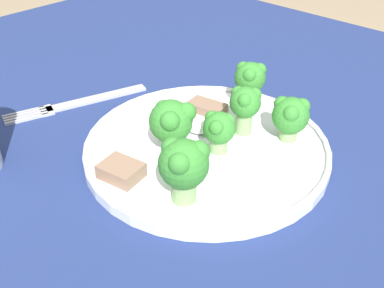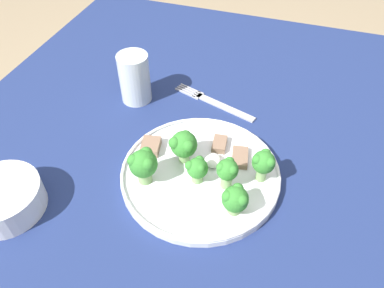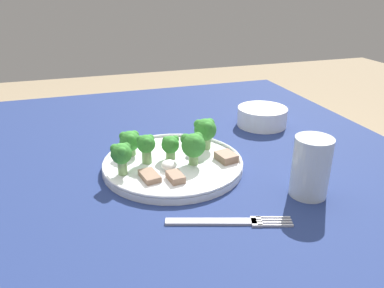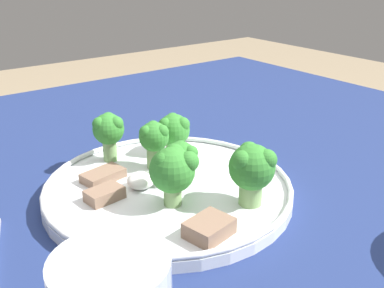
# 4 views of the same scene
# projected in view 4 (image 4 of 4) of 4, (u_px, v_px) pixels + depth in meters

# --- Properties ---
(table) EXTENTS (1.20, 1.03, 0.73)m
(table) POSITION_uv_depth(u_px,v_px,m) (157.00, 270.00, 0.53)
(table) COLOR navy
(table) RESTS_ON ground_plane
(dinner_plate) EXTENTS (0.27, 0.27, 0.02)m
(dinner_plate) POSITION_uv_depth(u_px,v_px,m) (170.00, 189.00, 0.49)
(dinner_plate) COLOR white
(dinner_plate) RESTS_ON table
(broccoli_floret_near_rim_left) EXTENTS (0.05, 0.05, 0.06)m
(broccoli_floret_near_rim_left) POSITION_uv_depth(u_px,v_px,m) (252.00, 168.00, 0.44)
(broccoli_floret_near_rim_left) COLOR #7FA866
(broccoli_floret_near_rim_left) RESTS_ON dinner_plate
(broccoli_floret_center_left) EXTENTS (0.04, 0.04, 0.06)m
(broccoli_floret_center_left) POSITION_uv_depth(u_px,v_px,m) (154.00, 138.00, 0.52)
(broccoli_floret_center_left) COLOR #7FA866
(broccoli_floret_center_left) RESTS_ON dinner_plate
(broccoli_floret_back_left) EXTENTS (0.04, 0.04, 0.06)m
(broccoli_floret_back_left) POSITION_uv_depth(u_px,v_px,m) (109.00, 130.00, 0.54)
(broccoli_floret_back_left) COLOR #7FA866
(broccoli_floret_back_left) RESTS_ON dinner_plate
(broccoli_floret_front_left) EXTENTS (0.04, 0.04, 0.05)m
(broccoli_floret_front_left) POSITION_uv_depth(u_px,v_px,m) (182.00, 158.00, 0.49)
(broccoli_floret_front_left) COLOR #7FA866
(broccoli_floret_front_left) RESTS_ON dinner_plate
(broccoli_floret_center_back) EXTENTS (0.04, 0.04, 0.05)m
(broccoli_floret_center_back) POSITION_uv_depth(u_px,v_px,m) (174.00, 130.00, 0.57)
(broccoli_floret_center_back) COLOR #7FA866
(broccoli_floret_center_back) RESTS_ON dinner_plate
(broccoli_floret_mid_cluster) EXTENTS (0.05, 0.05, 0.06)m
(broccoli_floret_mid_cluster) POSITION_uv_depth(u_px,v_px,m) (176.00, 168.00, 0.45)
(broccoli_floret_mid_cluster) COLOR #7FA866
(broccoli_floret_mid_cluster) RESTS_ON dinner_plate
(meat_slice_front_slice) EXTENTS (0.04, 0.03, 0.01)m
(meat_slice_front_slice) POSITION_uv_depth(u_px,v_px,m) (105.00, 194.00, 0.47)
(meat_slice_front_slice) COLOR #846651
(meat_slice_front_slice) RESTS_ON dinner_plate
(meat_slice_middle_slice) EXTENTS (0.05, 0.04, 0.01)m
(meat_slice_middle_slice) POSITION_uv_depth(u_px,v_px,m) (103.00, 175.00, 0.51)
(meat_slice_middle_slice) COLOR #846651
(meat_slice_middle_slice) RESTS_ON dinner_plate
(meat_slice_rear_slice) EXTENTS (0.05, 0.04, 0.02)m
(meat_slice_rear_slice) POSITION_uv_depth(u_px,v_px,m) (209.00, 228.00, 0.40)
(meat_slice_rear_slice) COLOR #846651
(meat_slice_rear_slice) RESTS_ON dinner_plate
(sauce_dollop) EXTENTS (0.03, 0.03, 0.02)m
(sauce_dollop) POSITION_uv_depth(u_px,v_px,m) (141.00, 180.00, 0.49)
(sauce_dollop) COLOR white
(sauce_dollop) RESTS_ON dinner_plate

